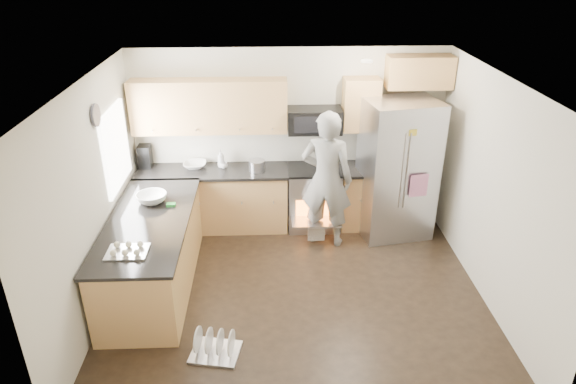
{
  "coord_description": "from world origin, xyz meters",
  "views": [
    {
      "loc": [
        -0.31,
        -5.12,
        3.87
      ],
      "look_at": [
        -0.08,
        0.5,
        1.13
      ],
      "focal_mm": 32.0,
      "sensor_mm": 36.0,
      "label": 1
    }
  ],
  "objects_px": {
    "stove_range": "(314,184)",
    "person": "(327,180)",
    "refrigerator": "(397,170)",
    "dish_rack": "(215,347)"
  },
  "relations": [
    {
      "from": "stove_range",
      "to": "refrigerator",
      "type": "distance_m",
      "value": 1.22
    },
    {
      "from": "stove_range",
      "to": "refrigerator",
      "type": "height_order",
      "value": "refrigerator"
    },
    {
      "from": "stove_range",
      "to": "refrigerator",
      "type": "bearing_deg",
      "value": -11.92
    },
    {
      "from": "stove_range",
      "to": "person",
      "type": "relative_size",
      "value": 0.92
    },
    {
      "from": "refrigerator",
      "to": "dish_rack",
      "type": "height_order",
      "value": "refrigerator"
    },
    {
      "from": "person",
      "to": "stove_range",
      "type": "bearing_deg",
      "value": -57.93
    },
    {
      "from": "person",
      "to": "refrigerator",
      "type": "bearing_deg",
      "value": -148.57
    },
    {
      "from": "refrigerator",
      "to": "person",
      "type": "height_order",
      "value": "refrigerator"
    },
    {
      "from": "dish_rack",
      "to": "refrigerator",
      "type": "bearing_deg",
      "value": 45.65
    },
    {
      "from": "refrigerator",
      "to": "person",
      "type": "bearing_deg",
      "value": -176.32
    }
  ]
}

